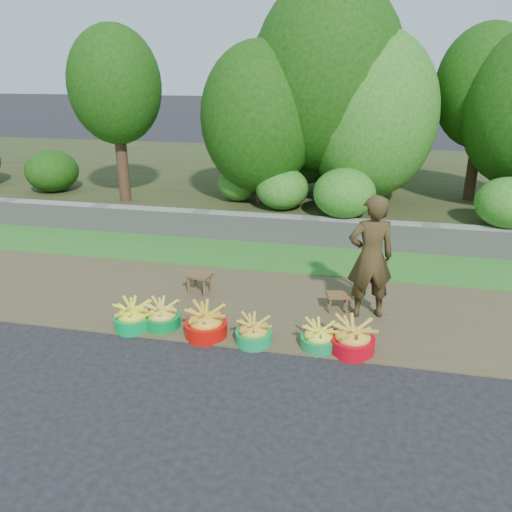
% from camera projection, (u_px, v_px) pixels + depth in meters
% --- Properties ---
extents(ground_plane, '(120.00, 120.00, 0.00)m').
position_uv_depth(ground_plane, '(272.00, 353.00, 6.10)').
color(ground_plane, black).
rests_on(ground_plane, ground).
extents(dirt_shoulder, '(80.00, 2.50, 0.02)m').
position_uv_depth(dirt_shoulder, '(288.00, 307.00, 7.24)').
color(dirt_shoulder, brown).
rests_on(dirt_shoulder, ground).
extents(grass_verge, '(80.00, 1.50, 0.04)m').
position_uv_depth(grass_verge, '(304.00, 259.00, 9.07)').
color(grass_verge, '#2E7726').
rests_on(grass_verge, ground).
extents(retaining_wall, '(80.00, 0.35, 0.55)m').
position_uv_depth(retaining_wall, '(310.00, 231.00, 9.76)').
color(retaining_wall, gray).
rests_on(retaining_wall, ground).
extents(earth_bank, '(80.00, 10.00, 0.50)m').
position_uv_depth(earth_bank, '(329.00, 181.00, 14.25)').
color(earth_bank, '#333B1B').
rests_on(earth_bank, ground).
extents(vegetation, '(35.34, 7.70, 4.86)m').
position_uv_depth(vegetation, '(325.00, 95.00, 11.60)').
color(vegetation, '#402A1B').
rests_on(vegetation, earth_bank).
extents(basin_a, '(0.51, 0.51, 0.38)m').
position_uv_depth(basin_a, '(133.00, 317.00, 6.62)').
color(basin_a, '#00963F').
rests_on(basin_a, ground).
extents(basin_b, '(0.49, 0.49, 0.36)m').
position_uv_depth(basin_b, '(162.00, 316.00, 6.65)').
color(basin_b, '#008031').
rests_on(basin_b, ground).
extents(basin_c, '(0.55, 0.55, 0.41)m').
position_uv_depth(basin_c, '(206.00, 323.00, 6.42)').
color(basin_c, red).
rests_on(basin_c, ground).
extents(basin_d, '(0.46, 0.46, 0.35)m').
position_uv_depth(basin_d, '(254.00, 332.00, 6.26)').
color(basin_d, '#0E9549').
rests_on(basin_d, ground).
extents(basin_e, '(0.45, 0.45, 0.34)m').
position_uv_depth(basin_e, '(319.00, 338.00, 6.15)').
color(basin_e, '#188843').
rests_on(basin_e, ground).
extents(basin_f, '(0.55, 0.55, 0.41)m').
position_uv_depth(basin_f, '(353.00, 339.00, 6.06)').
color(basin_f, red).
rests_on(basin_f, ground).
extents(stool_left, '(0.42, 0.36, 0.32)m').
position_uv_depth(stool_left, '(199.00, 278.00, 7.60)').
color(stool_left, brown).
rests_on(stool_left, dirt_shoulder).
extents(stool_right, '(0.35, 0.29, 0.27)m').
position_uv_depth(stool_right, '(338.00, 297.00, 7.04)').
color(stool_right, brown).
rests_on(stool_right, dirt_shoulder).
extents(vendor_woman, '(0.72, 0.57, 1.73)m').
position_uv_depth(vendor_woman, '(371.00, 257.00, 6.70)').
color(vendor_woman, black).
rests_on(vendor_woman, dirt_shoulder).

